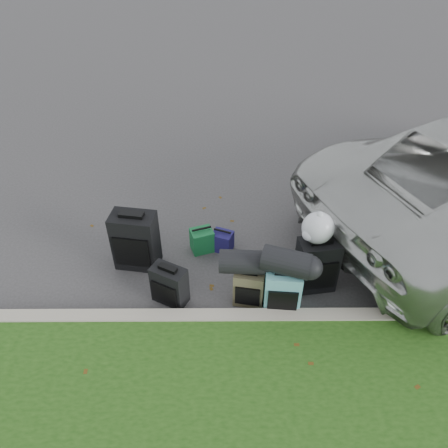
{
  "coord_description": "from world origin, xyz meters",
  "views": [
    {
      "loc": [
        -0.12,
        -4.33,
        4.24
      ],
      "look_at": [
        -0.1,
        0.2,
        0.55
      ],
      "focal_mm": 35.0,
      "sensor_mm": 36.0,
      "label": 1
    }
  ],
  "objects_px": {
    "suitcase_olive": "(249,287)",
    "suitcase_small_black": "(170,285)",
    "suitcase_large_black_left": "(136,241)",
    "suitcase_teal": "(282,291)",
    "suitcase_large_black_right": "(317,265)",
    "tote_navy": "(223,241)",
    "tote_green": "(202,240)"
  },
  "relations": [
    {
      "from": "suitcase_olive",
      "to": "suitcase_small_black",
      "type": "bearing_deg",
      "value": -171.35
    },
    {
      "from": "suitcase_small_black",
      "to": "suitcase_large_black_left",
      "type": "relative_size",
      "value": 0.64
    },
    {
      "from": "suitcase_large_black_left",
      "to": "suitcase_teal",
      "type": "relative_size",
      "value": 1.35
    },
    {
      "from": "suitcase_large_black_right",
      "to": "tote_navy",
      "type": "bearing_deg",
      "value": 140.48
    },
    {
      "from": "suitcase_large_black_right",
      "to": "tote_green",
      "type": "xyz_separation_m",
      "value": [
        -1.47,
        0.71,
        -0.21
      ]
    },
    {
      "from": "suitcase_large_black_right",
      "to": "suitcase_olive",
      "type": "bearing_deg",
      "value": -171.49
    },
    {
      "from": "suitcase_large_black_right",
      "to": "suitcase_small_black",
      "type": "bearing_deg",
      "value": 178.81
    },
    {
      "from": "tote_green",
      "to": "tote_navy",
      "type": "height_order",
      "value": "tote_green"
    },
    {
      "from": "suitcase_teal",
      "to": "tote_green",
      "type": "relative_size",
      "value": 1.79
    },
    {
      "from": "suitcase_small_black",
      "to": "suitcase_olive",
      "type": "height_order",
      "value": "suitcase_small_black"
    },
    {
      "from": "suitcase_large_black_right",
      "to": "tote_green",
      "type": "relative_size",
      "value": 2.2
    },
    {
      "from": "suitcase_teal",
      "to": "tote_green",
      "type": "xyz_separation_m",
      "value": [
        -1.01,
        1.09,
        -0.13
      ]
    },
    {
      "from": "suitcase_small_black",
      "to": "suitcase_large_black_right",
      "type": "distance_m",
      "value": 1.85
    },
    {
      "from": "suitcase_small_black",
      "to": "suitcase_teal",
      "type": "distance_m",
      "value": 1.38
    },
    {
      "from": "suitcase_teal",
      "to": "suitcase_large_black_right",
      "type": "relative_size",
      "value": 0.81
    },
    {
      "from": "suitcase_olive",
      "to": "tote_green",
      "type": "bearing_deg",
      "value": 132.59
    },
    {
      "from": "suitcase_small_black",
      "to": "tote_green",
      "type": "bearing_deg",
      "value": 96.53
    },
    {
      "from": "suitcase_olive",
      "to": "suitcase_large_black_right",
      "type": "bearing_deg",
      "value": 27.28
    },
    {
      "from": "suitcase_large_black_left",
      "to": "suitcase_large_black_right",
      "type": "xyz_separation_m",
      "value": [
        2.34,
        -0.43,
        -0.04
      ]
    },
    {
      "from": "tote_navy",
      "to": "suitcase_teal",
      "type": "bearing_deg",
      "value": -35.18
    },
    {
      "from": "tote_green",
      "to": "tote_navy",
      "type": "bearing_deg",
      "value": -18.09
    },
    {
      "from": "suitcase_large_black_right",
      "to": "tote_navy",
      "type": "height_order",
      "value": "suitcase_large_black_right"
    },
    {
      "from": "tote_green",
      "to": "suitcase_small_black",
      "type": "bearing_deg",
      "value": -130.35
    },
    {
      "from": "suitcase_teal",
      "to": "suitcase_large_black_left",
      "type": "bearing_deg",
      "value": 161.61
    },
    {
      "from": "suitcase_olive",
      "to": "suitcase_teal",
      "type": "distance_m",
      "value": 0.42
    },
    {
      "from": "suitcase_small_black",
      "to": "suitcase_olive",
      "type": "xyz_separation_m",
      "value": [
        0.97,
        -0.03,
        -0.02
      ]
    },
    {
      "from": "suitcase_large_black_left",
      "to": "tote_navy",
      "type": "distance_m",
      "value": 1.22
    },
    {
      "from": "suitcase_small_black",
      "to": "suitcase_teal",
      "type": "bearing_deg",
      "value": 21.68
    },
    {
      "from": "suitcase_teal",
      "to": "suitcase_large_black_right",
      "type": "xyz_separation_m",
      "value": [
        0.47,
        0.38,
        0.07
      ]
    },
    {
      "from": "suitcase_large_black_left",
      "to": "suitcase_teal",
      "type": "xyz_separation_m",
      "value": [
        1.87,
        -0.81,
        -0.11
      ]
    },
    {
      "from": "suitcase_large_black_left",
      "to": "suitcase_large_black_right",
      "type": "relative_size",
      "value": 1.1
    },
    {
      "from": "suitcase_small_black",
      "to": "suitcase_large_black_left",
      "type": "xyz_separation_m",
      "value": [
        -0.5,
        0.66,
        0.15
      ]
    }
  ]
}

